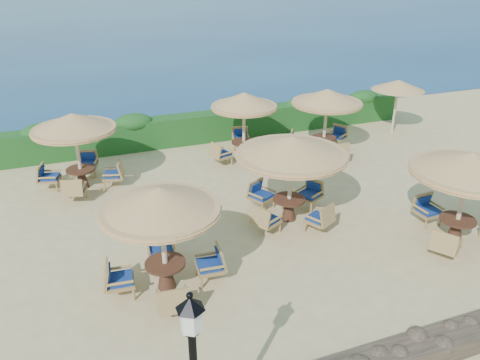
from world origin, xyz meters
TOP-DOWN VIEW (x-y plane):
  - ground at (0.00, 0.00)m, footprint 120.00×120.00m
  - sea at (0.00, 70.00)m, footprint 160.00×160.00m
  - hedge at (0.00, 7.20)m, footprint 18.00×0.90m
  - stone_wall at (0.00, -6.20)m, footprint 15.00×0.65m
  - extra_parasol at (7.80, 5.20)m, footprint 2.30×2.30m
  - cafe_set_0 at (-4.29, -2.24)m, footprint 2.85×2.85m
  - cafe_set_1 at (-0.13, -0.32)m, footprint 3.26×3.26m
  - cafe_set_2 at (3.66, -3.04)m, footprint 3.07×3.07m
  - cafe_set_3 at (-5.81, 4.16)m, footprint 2.89×2.89m
  - cafe_set_4 at (0.34, 4.67)m, footprint 2.71×2.71m
  - cafe_set_5 at (3.54, 4.02)m, footprint 2.77×2.78m

SIDE VIEW (x-z plane):
  - ground at x=0.00m, z-range 0.00..0.00m
  - sea at x=0.00m, z-range 0.00..0.00m
  - stone_wall at x=0.00m, z-range 0.00..0.44m
  - hedge at x=0.00m, z-range 0.00..1.20m
  - cafe_set_0 at x=-4.29m, z-range 0.48..3.13m
  - cafe_set_3 at x=-5.81m, z-range 0.48..3.14m
  - cafe_set_4 at x=0.34m, z-range 0.52..3.17m
  - cafe_set_5 at x=3.54m, z-range 0.57..3.23m
  - cafe_set_1 at x=-0.13m, z-range 0.60..3.25m
  - cafe_set_2 at x=3.66m, z-range 0.64..3.30m
  - extra_parasol at x=7.80m, z-range 0.97..3.37m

